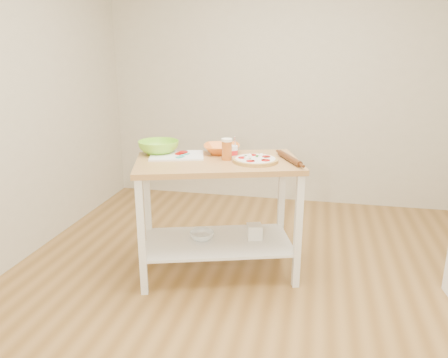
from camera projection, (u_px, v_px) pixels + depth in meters
name	position (u px, v px, depth m)	size (l,w,h in m)	color
room_shell	(262.00, 108.00, 2.59)	(4.04, 4.54, 2.74)	olive
prep_island	(218.00, 193.00, 3.26)	(1.33, 0.97, 0.90)	#B48449
pizza	(255.00, 160.00, 3.15)	(0.33, 0.33, 0.05)	tan
cutting_board	(176.00, 155.00, 3.32)	(0.47, 0.40, 0.04)	white
spatula	(182.00, 156.00, 3.26)	(0.07, 0.15, 0.01)	teal
knife	(165.00, 152.00, 3.39)	(0.25, 0.14, 0.01)	silver
orange_bowl	(222.00, 149.00, 3.40)	(0.28, 0.28, 0.07)	orange
green_bowl	(159.00, 147.00, 3.39)	(0.31, 0.31, 0.10)	#85D32F
beer_pint	(227.00, 149.00, 3.19)	(0.08, 0.08, 0.16)	#BA5F21
yogurt_tub	(232.00, 152.00, 3.23)	(0.08, 0.08, 0.17)	white
rolling_pin	(290.00, 158.00, 3.16)	(0.04, 0.04, 0.37)	#552D13
shelf_glass_bowl	(202.00, 236.00, 3.39)	(0.19, 0.19, 0.06)	silver
shelf_bin	(254.00, 231.00, 3.41)	(0.11, 0.11, 0.11)	white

